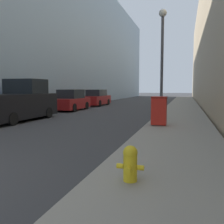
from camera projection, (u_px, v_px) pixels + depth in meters
sidewalk_right at (182, 110)px, 19.35m from camera, size 2.93×60.00×0.14m
building_left_glass at (48, 41)px, 30.89m from camera, size 12.00×60.00×15.32m
fire_hydrant at (130, 163)px, 4.34m from camera, size 0.48×0.37×0.63m
trash_bin at (159, 111)px, 10.98m from camera, size 0.66×0.59×1.27m
lamppost at (162, 54)px, 14.47m from camera, size 0.44×0.44×6.15m
pickup_truck at (18, 103)px, 13.67m from camera, size 2.17×5.19×2.29m
parked_sedan_near at (71, 101)px, 20.03m from camera, size 1.81×4.04×1.68m
parked_sedan_far at (96, 98)px, 25.73m from camera, size 1.81×4.61×1.64m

